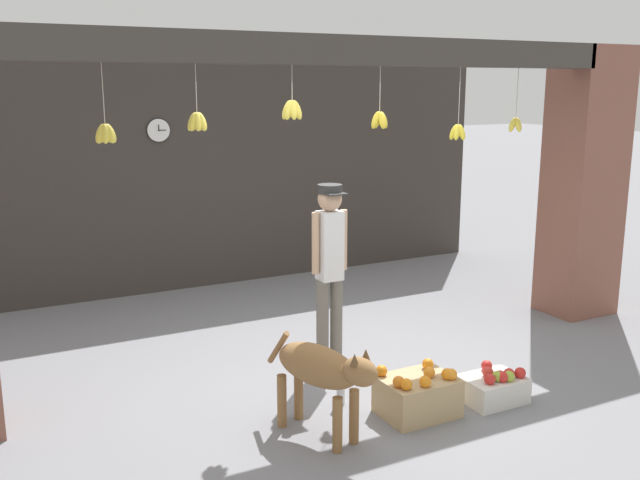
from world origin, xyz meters
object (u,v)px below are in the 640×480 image
Objects in this scene: dog at (322,370)px; fruit_crate_oranges at (418,395)px; shopkeeper at (330,262)px; wall_clock at (158,130)px; fruit_crate_apples at (493,387)px; water_bottle at (341,388)px.

fruit_crate_oranges is at bearing 68.88° from dog.
shopkeeper is 3.23m from wall_clock.
water_bottle is at bearing 154.97° from fruit_crate_apples.
wall_clock is at bearing 100.90° from fruit_crate_oranges.
shopkeeper is 5.92× the size of wall_clock.
wall_clock is (-0.37, 3.73, 1.82)m from water_bottle.
wall_clock reaches higher than water_bottle.
fruit_crate_oranges is 1.92× the size of water_bottle.
shopkeeper is 1.14m from water_bottle.
fruit_crate_apples is 1.22m from water_bottle.
dog is 2.12× the size of fruit_crate_apples.
water_bottle is at bearing 117.74° from dog.
fruit_crate_apples is (0.82, -1.24, -0.85)m from shopkeeper.
shopkeeper reaches higher than fruit_crate_apples.
dog is at bearing 177.99° from fruit_crate_oranges.
fruit_crate_oranges is 1.16× the size of fruit_crate_apples.
water_bottle is 1.05× the size of wall_clock.
dog reaches higher than fruit_crate_apples.
shopkeeper is at bearing 130.37° from dog.
shopkeeper is at bearing 97.32° from fruit_crate_oranges.
dog is at bearing 57.98° from shopkeeper.
fruit_crate_apples is (0.68, -0.08, -0.04)m from fruit_crate_oranges.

